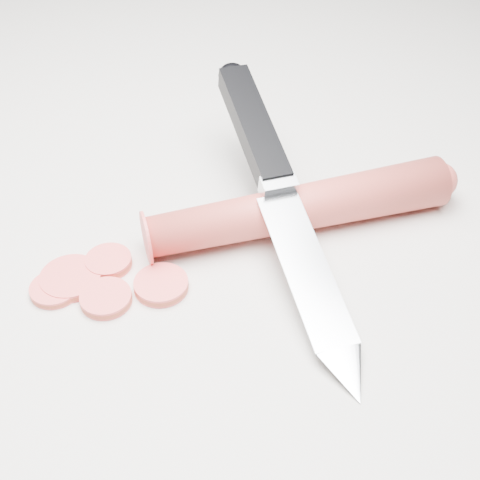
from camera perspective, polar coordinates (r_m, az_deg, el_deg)
The scene contains 8 objects.
ground at distance 0.48m, azimuth -3.41°, elevation 0.70°, with size 2.40×2.40×0.00m, color silver.
carrot at distance 0.48m, azimuth 5.12°, elevation 2.75°, with size 0.03×0.03×0.22m, color #C23931.
carrot_slice_0 at distance 0.47m, azimuth -11.15°, elevation -1.82°, with size 0.03×0.03×0.01m, color #F44746.
carrot_slice_1 at distance 0.46m, azimuth -14.25°, elevation -3.18°, with size 0.04×0.04×0.01m, color #F44746.
carrot_slice_2 at distance 0.44m, azimuth -11.37°, elevation -4.91°, with size 0.03×0.03×0.01m, color #F44746.
carrot_slice_3 at distance 0.46m, azimuth -15.52°, elevation -4.06°, with size 0.03×0.03×0.01m, color #F44746.
carrot_slice_4 at distance 0.44m, azimuth -6.75°, elevation -3.83°, with size 0.04×0.04×0.01m, color #F44746.
kitchen_knife at distance 0.45m, azimuth 3.95°, elevation 3.31°, with size 0.23×0.21×0.08m, color silver, non-canonical shape.
Camera 1 is at (0.21, -0.30, 0.32)m, focal length 50.00 mm.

